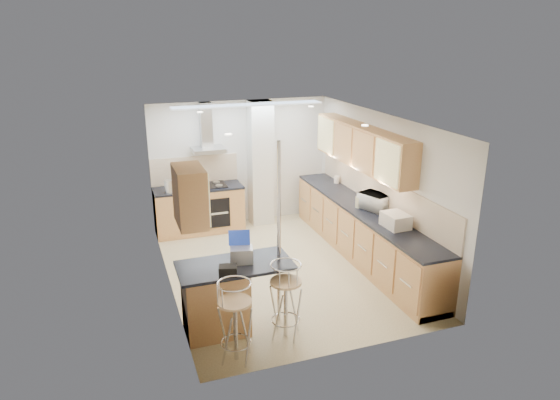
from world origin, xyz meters
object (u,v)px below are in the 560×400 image
object	(u,v)px
microwave	(375,202)
bar_stool_near	(235,321)
laptop	(242,255)
bar_stool_end	(286,300)
bread_bin	(396,220)

from	to	relation	value
microwave	bar_stool_near	xyz separation A→B (m)	(-2.92, -1.94, -0.54)
laptop	bar_stool_near	distance (m)	0.90
laptop	bar_stool_end	bearing A→B (deg)	-29.96
microwave	bar_stool_near	world-z (taller)	microwave
laptop	bar_stool_near	size ratio (longest dim) A/B	0.28
microwave	laptop	size ratio (longest dim) A/B	1.73
bar_stool_end	bread_bin	xyz separation A→B (m)	(2.09, 0.86, 0.51)
bar_stool_end	microwave	bearing A→B (deg)	-43.51
laptop	bar_stool_end	xyz separation A→B (m)	(0.45, -0.42, -0.52)
microwave	bar_stool_end	distance (m)	2.81
bar_stool_near	bar_stool_end	world-z (taller)	bar_stool_near
bar_stool_near	bread_bin	xyz separation A→B (m)	(2.82, 1.13, 0.51)
bar_stool_end	bar_stool_near	bearing A→B (deg)	119.11
bar_stool_near	bar_stool_end	size ratio (longest dim) A/B	1.00
bread_bin	bar_stool_near	bearing A→B (deg)	-160.58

